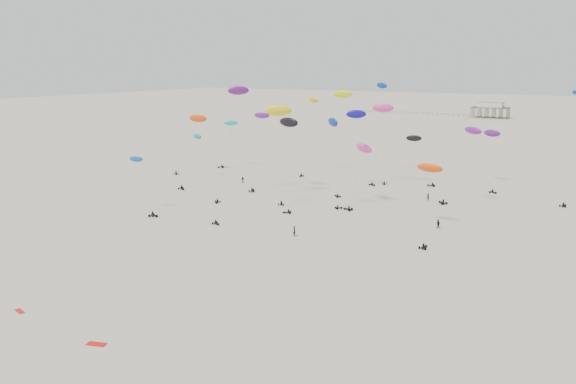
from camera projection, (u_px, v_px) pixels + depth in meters
The scene contains 29 objects.
ground_plane at pixel (441, 152), 202.64m from camera, with size 900.00×900.00×0.00m, color beige.
pavilion_main at pixel (490, 111), 333.80m from camera, with size 21.00×13.00×9.80m.
pier_fence at pixel (405, 113), 359.60m from camera, with size 80.20×0.20×1.50m.
rig_0 at pixel (382, 107), 154.28m from camera, with size 10.02×17.28×28.55m.
rig_1 at pixel (572, 144), 122.75m from camera, with size 3.51×7.88×25.54m.
rig_2 at pixel (324, 139), 117.02m from camera, with size 9.82×10.34×20.58m.
rig_3 at pixel (311, 118), 159.16m from camera, with size 4.06×10.65×21.97m.
rig_4 at pixel (235, 107), 130.35m from camera, with size 5.13×14.21×26.43m.
rig_5 at pixel (353, 131), 117.96m from camera, with size 6.07×4.27×21.50m.
rig_6 at pixel (492, 145), 143.47m from camera, with size 6.76×14.21×17.14m.
rig_7 at pixel (145, 187), 116.29m from camera, with size 8.70×3.78×12.18m.
rig_8 at pixel (278, 119), 128.48m from camera, with size 9.14×10.57×22.02m.
rig_9 at pixel (419, 152), 145.15m from camera, with size 8.89×3.42×12.99m.
rig_10 at pixel (342, 109), 133.65m from camera, with size 5.47×8.80×24.88m.
rig_11 at pixel (192, 155), 148.38m from camera, with size 9.27×16.70×18.72m.
rig_12 at pixel (228, 135), 169.65m from camera, with size 5.19×6.15×14.55m.
rig_13 at pixel (362, 155), 123.47m from camera, with size 6.30×11.19×14.49m.
rig_14 at pixel (382, 117), 142.18m from camera, with size 5.74×4.57×21.28m.
rig_15 at pixel (283, 134), 137.41m from camera, with size 10.28×9.43×18.74m.
rig_16 at pixel (429, 179), 104.81m from camera, with size 7.18×17.04×17.82m.
rig_17 at pixel (465, 149), 123.03m from camera, with size 8.88×6.01×17.73m.
rig_18 at pixel (247, 151), 114.01m from camera, with size 4.62×16.32×23.87m.
rig_19 at pixel (194, 127), 161.20m from camera, with size 6.98×10.13×17.20m.
spectator_0 at pixel (294, 236), 102.12m from camera, with size 0.81×0.56×2.24m, color black.
spectator_1 at pixel (438, 228), 107.00m from camera, with size 0.99×0.57×2.02m, color black.
spectator_2 at pixel (243, 183), 148.94m from camera, with size 1.16×0.62×1.96m, color black.
spectator_3 at pixel (428, 200), 129.33m from camera, with size 0.76×0.52×2.09m, color black.
grounded_kite_a at pixel (96, 344), 62.45m from camera, with size 2.20×0.90×0.08m, color red.
grounded_kite_b at pixel (20, 311), 70.82m from camera, with size 1.80×0.70×0.07m, color red.
Camera 1 is at (51.07, -2.00, 30.29)m, focal length 35.00 mm.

